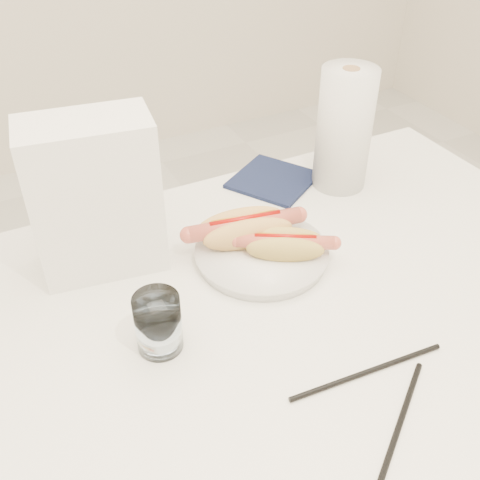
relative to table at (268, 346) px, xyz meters
name	(u,v)px	position (x,y,z in m)	size (l,w,h in m)	color
table	(268,346)	(0.00, 0.00, 0.00)	(1.20, 0.80, 0.75)	white
plate	(261,255)	(0.06, 0.13, 0.07)	(0.21, 0.21, 0.02)	white
hotdog_left	(245,229)	(0.04, 0.16, 0.10)	(0.19, 0.10, 0.05)	#E3AB5A
hotdog_right	(285,245)	(0.08, 0.10, 0.10)	(0.15, 0.11, 0.04)	gold
water_glass	(158,323)	(-0.16, 0.02, 0.10)	(0.06, 0.06, 0.09)	white
chopstick_near	(396,436)	(0.04, -0.24, 0.06)	(0.01, 0.01, 0.24)	black
chopstick_far	(367,372)	(0.07, -0.15, 0.06)	(0.01, 0.01, 0.23)	black
napkin_box	(95,197)	(-0.17, 0.24, 0.19)	(0.19, 0.11, 0.25)	white
navy_napkin	(273,180)	(0.19, 0.33, 0.06)	(0.15, 0.15, 0.01)	#111835
paper_towel_roll	(344,129)	(0.31, 0.27, 0.18)	(0.10, 0.10, 0.23)	silver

